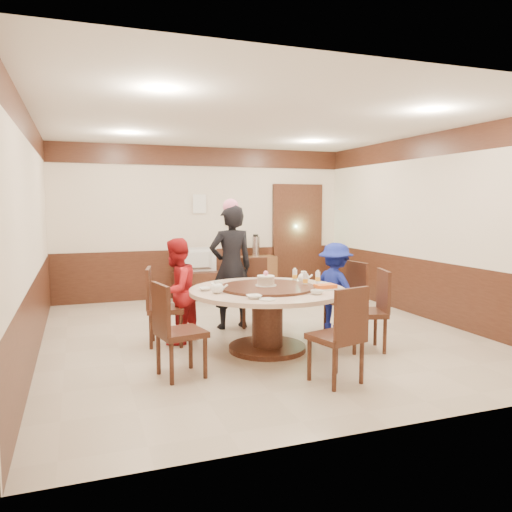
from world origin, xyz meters
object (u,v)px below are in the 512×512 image
object	(u,v)px
person_blue	(335,289)
person_standing	(231,267)
tv_stand	(197,286)
thermos	(256,246)
shrimp_platter	(325,287)
person_red	(176,291)
side_cabinet	(254,276)
banquet_table	(267,306)
birthday_cake	(266,281)
television	(196,260)

from	to	relation	value
person_blue	person_standing	bearing A→B (deg)	33.82
tv_stand	thermos	size ratio (longest dim) A/B	2.24
person_blue	tv_stand	distance (m)	3.31
shrimp_platter	thermos	size ratio (longest dim) A/B	0.79
person_red	thermos	bearing A→B (deg)	-172.07
person_red	side_cabinet	distance (m)	3.49
banquet_table	person_blue	xyz separation A→B (m)	(1.14, 0.41, 0.08)
tv_stand	side_cabinet	world-z (taller)	side_cabinet
banquet_table	shrimp_platter	bearing A→B (deg)	-26.21
banquet_table	side_cabinet	size ratio (longest dim) A/B	2.32
person_red	birthday_cake	xyz separation A→B (m)	(0.96, -0.64, 0.18)
banquet_table	shrimp_platter	distance (m)	0.73
tv_stand	banquet_table	bearing A→B (deg)	-88.95
birthday_cake	television	size ratio (longest dim) A/B	0.33
banquet_table	television	xyz separation A→B (m)	(-0.06, 3.47, 0.19)
shrimp_platter	birthday_cake	bearing A→B (deg)	151.40
person_blue	television	distance (m)	3.29
shrimp_platter	person_standing	bearing A→B (deg)	115.22
birthday_cake	side_cabinet	world-z (taller)	birthday_cake
shrimp_platter	tv_stand	distance (m)	3.86
person_blue	shrimp_platter	distance (m)	0.90
television	side_cabinet	size ratio (longest dim) A/B	0.98
birthday_cake	thermos	size ratio (longest dim) A/B	0.67
tv_stand	person_blue	bearing A→B (deg)	-68.50
person_blue	side_cabinet	distance (m)	3.10
television	person_standing	bearing A→B (deg)	90.59
banquet_table	thermos	size ratio (longest dim) A/B	4.88
television	side_cabinet	distance (m)	1.20
person_standing	shrimp_platter	world-z (taller)	person_standing
thermos	person_blue	bearing A→B (deg)	-89.34
person_blue	side_cabinet	world-z (taller)	person_blue
person_red	shrimp_platter	xyz separation A→B (m)	(1.58, -0.98, 0.11)
tv_stand	side_cabinet	bearing A→B (deg)	1.50
banquet_table	person_standing	bearing A→B (deg)	94.27
banquet_table	birthday_cake	world-z (taller)	birthday_cake
banquet_table	television	size ratio (longest dim) A/B	2.37
banquet_table	shrimp_platter	size ratio (longest dim) A/B	6.18
person_standing	banquet_table	bearing A→B (deg)	90.55
person_blue	birthday_cake	xyz separation A→B (m)	(-1.15, -0.37, 0.22)
person_blue	tv_stand	world-z (taller)	person_blue
person_blue	thermos	size ratio (longest dim) A/B	3.25
shrimp_platter	tv_stand	bearing A→B (deg)	100.19
television	person_red	bearing A→B (deg)	73.36
person_standing	television	bearing A→B (deg)	-94.36
thermos	side_cabinet	bearing A→B (deg)	180.00
banquet_table	side_cabinet	xyz separation A→B (m)	(1.08, 3.50, -0.16)
person_blue	tv_stand	xyz separation A→B (m)	(-1.20, 3.06, -0.37)
television	thermos	distance (m)	1.19
banquet_table	tv_stand	world-z (taller)	banquet_table
person_standing	tv_stand	world-z (taller)	person_standing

